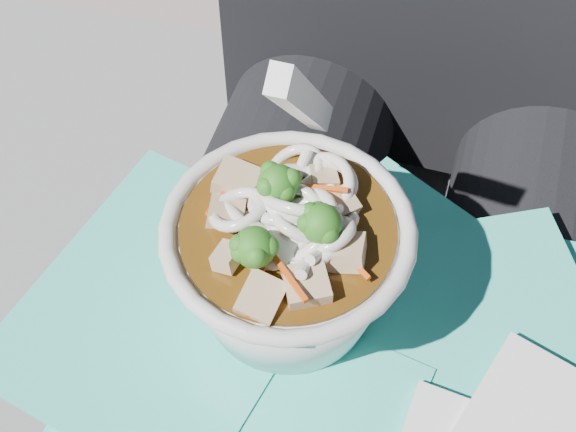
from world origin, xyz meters
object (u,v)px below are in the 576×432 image
(plastic_bag, at_px, (332,350))
(lap, at_px, (358,399))
(stone_ledge, at_px, (373,379))
(udon_bowl, at_px, (289,253))
(person_body, at_px, (393,258))

(plastic_bag, bearing_deg, lap, 27.92)
(plastic_bag, bearing_deg, stone_ledge, 83.41)
(plastic_bag, distance_m, udon_bowl, 0.07)
(udon_bowl, bearing_deg, lap, -11.27)
(lap, bearing_deg, plastic_bag, -152.08)
(lap, distance_m, plastic_bag, 0.08)
(person_body, height_order, udon_bowl, person_body)
(person_body, relative_size, plastic_bag, 2.59)
(stone_ledge, height_order, udon_bowl, udon_bowl)
(stone_ledge, bearing_deg, person_body, -90.00)
(stone_ledge, xyz_separation_m, lap, (0.00, -0.15, 0.28))
(person_body, bearing_deg, plastic_bag, -100.25)
(stone_ledge, xyz_separation_m, udon_bowl, (-0.05, -0.14, 0.42))
(udon_bowl, bearing_deg, person_body, 58.55)
(plastic_bag, xyz_separation_m, udon_bowl, (-0.03, 0.02, 0.06))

